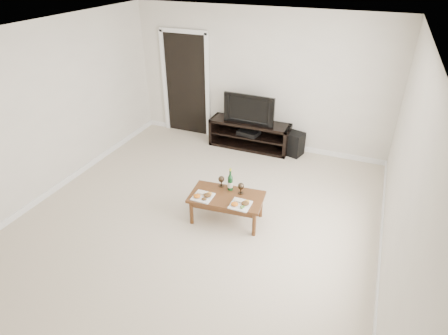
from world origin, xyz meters
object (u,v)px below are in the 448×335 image
television (251,108)px  coffee_table (227,208)px  subwoofer (295,144)px  media_console (250,135)px

television → coffee_table: 2.46m
television → subwoofer: bearing=3.9°
television → coffee_table: bearing=-77.5°
television → subwoofer: size_ratio=2.22×
media_console → television: bearing=0.0°
media_console → television: 0.56m
media_console → coffee_table: (0.45, -2.34, -0.07)m
subwoofer → coffee_table: size_ratio=0.43×
subwoofer → media_console: bearing=-162.1°
subwoofer → coffee_table: 2.41m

